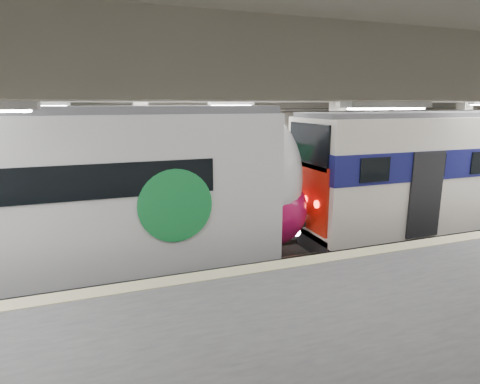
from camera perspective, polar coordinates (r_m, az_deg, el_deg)
name	(u,v)px	position (r m, az deg, el deg)	size (l,w,h in m)	color
station_hall	(276,168)	(10.97, 5.13, 3.43)	(36.00, 24.00, 5.75)	black
modern_emu	(72,200)	(11.84, -22.77, -1.00)	(15.41, 3.18, 4.89)	silver
older_rer	(465,169)	(18.03, 29.41, 2.86)	(14.20, 3.13, 4.65)	silver
far_train	(22,178)	(17.48, -28.61, 1.74)	(13.01, 3.09, 4.17)	silver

